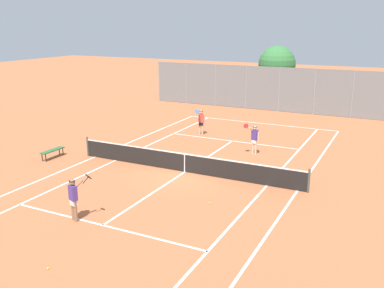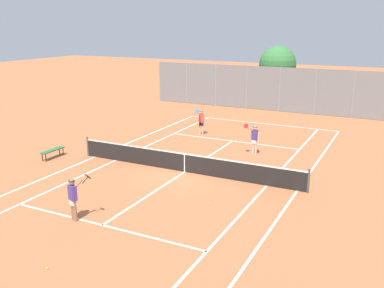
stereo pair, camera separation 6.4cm
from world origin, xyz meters
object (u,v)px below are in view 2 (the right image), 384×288
(loose_tennis_ball_0, at_px, (196,120))
(loose_tennis_ball_5, at_px, (47,268))
(tennis_net, at_px, (185,162))
(loose_tennis_ball_3, at_px, (209,203))
(courtside_bench, at_px, (53,151))
(player_near_side, at_px, (73,197))
(loose_tennis_ball_1, at_px, (236,141))
(player_far_left, at_px, (201,121))
(loose_tennis_ball_2, at_px, (183,144))
(loose_tennis_ball_4, at_px, (194,138))
(player_far_right, at_px, (255,138))
(tree_behind_left, at_px, (278,66))

(loose_tennis_ball_0, distance_m, loose_tennis_ball_5, 20.68)
(tennis_net, xyz_separation_m, loose_tennis_ball_3, (2.66, -2.95, -0.48))
(loose_tennis_ball_5, height_order, courtside_bench, courtside_bench)
(player_near_side, xyz_separation_m, loose_tennis_ball_1, (1.33, 13.03, -0.89))
(player_near_side, bearing_deg, courtside_bench, 139.31)
(loose_tennis_ball_3, height_order, loose_tennis_ball_5, same)
(tennis_net, height_order, player_far_left, player_far_left)
(loose_tennis_ball_3, xyz_separation_m, loose_tennis_ball_5, (-2.33, -6.48, 0.00))
(loose_tennis_ball_3, height_order, courtside_bench, courtside_bench)
(player_near_side, bearing_deg, loose_tennis_ball_1, 84.16)
(loose_tennis_ball_1, distance_m, loose_tennis_ball_3, 9.76)
(loose_tennis_ball_1, bearing_deg, loose_tennis_ball_2, -141.31)
(loose_tennis_ball_3, relative_size, loose_tennis_ball_4, 1.00)
(loose_tennis_ball_2, relative_size, loose_tennis_ball_4, 1.00)
(player_near_side, bearing_deg, tennis_net, 80.05)
(player_far_right, height_order, loose_tennis_ball_5, player_far_right)
(tennis_net, distance_m, loose_tennis_ball_4, 6.46)
(loose_tennis_ball_1, relative_size, tree_behind_left, 0.01)
(loose_tennis_ball_3, bearing_deg, loose_tennis_ball_5, -109.75)
(player_near_side, xyz_separation_m, tree_behind_left, (0.19, 25.83, 2.55))
(loose_tennis_ball_5, bearing_deg, player_near_side, 117.17)
(loose_tennis_ball_0, xyz_separation_m, loose_tennis_ball_1, (4.77, -4.16, 0.00))
(player_near_side, xyz_separation_m, loose_tennis_ball_0, (-3.44, 17.19, -0.89))
(player_far_right, distance_m, loose_tennis_ball_1, 2.97)
(player_far_left, xyz_separation_m, tree_behind_left, (1.44, 12.34, 2.55))
(loose_tennis_ball_0, height_order, loose_tennis_ball_5, same)
(player_near_side, bearing_deg, loose_tennis_ball_3, 43.23)
(courtside_bench, xyz_separation_m, tree_behind_left, (6.42, 20.47, 3.07))
(player_near_side, distance_m, tree_behind_left, 25.96)
(player_far_right, relative_size, loose_tennis_ball_1, 26.88)
(player_far_right, bearing_deg, courtside_bench, -149.63)
(loose_tennis_ball_5, bearing_deg, player_far_left, 99.50)
(tennis_net, distance_m, loose_tennis_ball_1, 6.51)
(loose_tennis_ball_0, xyz_separation_m, courtside_bench, (-2.80, -11.83, 0.38))
(player_far_left, relative_size, loose_tennis_ball_2, 26.88)
(player_far_right, bearing_deg, loose_tennis_ball_0, 136.65)
(player_far_left, xyz_separation_m, loose_tennis_ball_4, (-0.04, -0.99, -0.89))
(player_near_side, distance_m, loose_tennis_ball_0, 17.55)
(player_near_side, height_order, loose_tennis_ball_4, player_near_side)
(player_far_right, xyz_separation_m, loose_tennis_ball_3, (0.59, -7.32, -0.89))
(tennis_net, xyz_separation_m, player_near_side, (-1.15, -6.53, 0.42))
(tennis_net, relative_size, loose_tennis_ball_4, 181.82)
(loose_tennis_ball_3, bearing_deg, loose_tennis_ball_2, 124.52)
(loose_tennis_ball_3, relative_size, courtside_bench, 0.04)
(loose_tennis_ball_3, bearing_deg, player_near_side, -136.77)
(player_far_left, height_order, tree_behind_left, tree_behind_left)
(loose_tennis_ball_1, relative_size, loose_tennis_ball_2, 1.00)
(loose_tennis_ball_2, bearing_deg, tennis_net, -61.45)
(player_far_left, bearing_deg, loose_tennis_ball_1, -10.11)
(player_near_side, xyz_separation_m, loose_tennis_ball_2, (-1.26, 10.95, -0.89))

